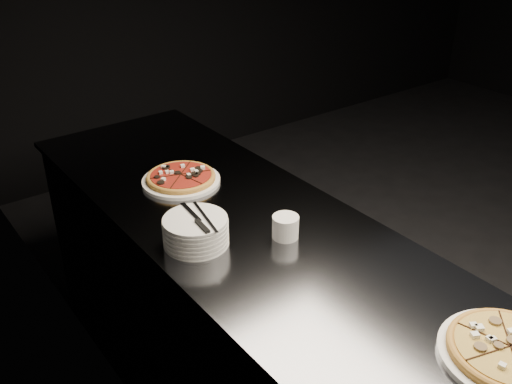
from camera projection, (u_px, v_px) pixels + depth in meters
wall_left at (148, 122)px, 1.52m from camera, size 0.02×5.00×2.80m
counter at (258, 333)px, 2.16m from camera, size 0.74×2.44×0.92m
pizza_mushroom at (509, 352)px, 1.41m from camera, size 0.37×0.37×0.04m
pizza_tomato at (181, 178)px, 2.25m from camera, size 0.35×0.35×0.04m
plate_stack at (196, 231)px, 1.85m from camera, size 0.21×0.21×0.10m
cutlery at (200, 219)px, 1.82m from camera, size 0.10×0.22×0.01m
ramekin at (285, 226)px, 1.89m from camera, size 0.09×0.09×0.08m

